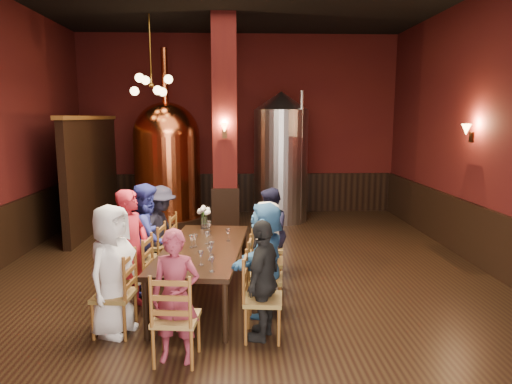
{
  "coord_description": "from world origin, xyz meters",
  "views": [
    {
      "loc": [
        -0.06,
        -6.77,
        2.46
      ],
      "look_at": [
        0.24,
        0.2,
        1.31
      ],
      "focal_mm": 32.0,
      "sensor_mm": 36.0,
      "label": 1
    }
  ],
  "objects_px": {
    "steel_vessel": "(281,157)",
    "rose_vase": "(204,214)",
    "copper_kettle": "(167,162)",
    "person_1": "(132,250)",
    "person_2": "(148,238)",
    "person_0": "(113,270)",
    "dining_table": "(203,251)"
  },
  "relations": [
    {
      "from": "dining_table",
      "to": "copper_kettle",
      "type": "relative_size",
      "value": 0.63
    },
    {
      "from": "person_0",
      "to": "copper_kettle",
      "type": "height_order",
      "value": "copper_kettle"
    },
    {
      "from": "person_0",
      "to": "person_2",
      "type": "relative_size",
      "value": 0.97
    },
    {
      "from": "dining_table",
      "to": "person_2",
      "type": "height_order",
      "value": "person_2"
    },
    {
      "from": "person_0",
      "to": "rose_vase",
      "type": "bearing_deg",
      "value": -2.68
    },
    {
      "from": "steel_vessel",
      "to": "dining_table",
      "type": "bearing_deg",
      "value": -107.28
    },
    {
      "from": "copper_kettle",
      "to": "rose_vase",
      "type": "bearing_deg",
      "value": -73.08
    },
    {
      "from": "dining_table",
      "to": "rose_vase",
      "type": "relative_size",
      "value": 6.92
    },
    {
      "from": "dining_table",
      "to": "person_1",
      "type": "distance_m",
      "value": 0.92
    },
    {
      "from": "person_1",
      "to": "rose_vase",
      "type": "bearing_deg",
      "value": -16.24
    },
    {
      "from": "person_2",
      "to": "rose_vase",
      "type": "bearing_deg",
      "value": -51.65
    },
    {
      "from": "person_2",
      "to": "copper_kettle",
      "type": "xyz_separation_m",
      "value": [
        -0.32,
        4.13,
        0.67
      ]
    },
    {
      "from": "person_1",
      "to": "rose_vase",
      "type": "xyz_separation_m",
      "value": [
        0.83,
        1.25,
        0.2
      ]
    },
    {
      "from": "person_1",
      "to": "person_2",
      "type": "xyz_separation_m",
      "value": [
        0.07,
        0.66,
        -0.01
      ]
    },
    {
      "from": "person_0",
      "to": "person_2",
      "type": "bearing_deg",
      "value": 16.36
    },
    {
      "from": "person_0",
      "to": "steel_vessel",
      "type": "relative_size",
      "value": 0.5
    },
    {
      "from": "dining_table",
      "to": "copper_kettle",
      "type": "distance_m",
      "value": 4.74
    },
    {
      "from": "dining_table",
      "to": "steel_vessel",
      "type": "distance_m",
      "value": 5.09
    },
    {
      "from": "person_0",
      "to": "person_2",
      "type": "xyz_separation_m",
      "value": [
        0.14,
        1.32,
        0.02
      ]
    },
    {
      "from": "dining_table",
      "to": "steel_vessel",
      "type": "bearing_deg",
      "value": 78.82
    },
    {
      "from": "dining_table",
      "to": "person_0",
      "type": "bearing_deg",
      "value": -130.36
    },
    {
      "from": "steel_vessel",
      "to": "person_1",
      "type": "bearing_deg",
      "value": -115.23
    },
    {
      "from": "steel_vessel",
      "to": "rose_vase",
      "type": "distance_m",
      "value": 4.12
    },
    {
      "from": "person_2",
      "to": "rose_vase",
      "type": "distance_m",
      "value": 0.99
    },
    {
      "from": "person_2",
      "to": "steel_vessel",
      "type": "height_order",
      "value": "steel_vessel"
    },
    {
      "from": "person_1",
      "to": "steel_vessel",
      "type": "distance_m",
      "value": 5.61
    },
    {
      "from": "steel_vessel",
      "to": "rose_vase",
      "type": "xyz_separation_m",
      "value": [
        -1.54,
        -3.79,
        -0.53
      ]
    },
    {
      "from": "copper_kettle",
      "to": "steel_vessel",
      "type": "height_order",
      "value": "copper_kettle"
    },
    {
      "from": "person_2",
      "to": "person_1",
      "type": "bearing_deg",
      "value": 174.21
    },
    {
      "from": "copper_kettle",
      "to": "steel_vessel",
      "type": "relative_size",
      "value": 1.3
    },
    {
      "from": "copper_kettle",
      "to": "person_2",
      "type": "bearing_deg",
      "value": -85.6
    },
    {
      "from": "dining_table",
      "to": "person_1",
      "type": "relative_size",
      "value": 1.59
    }
  ]
}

